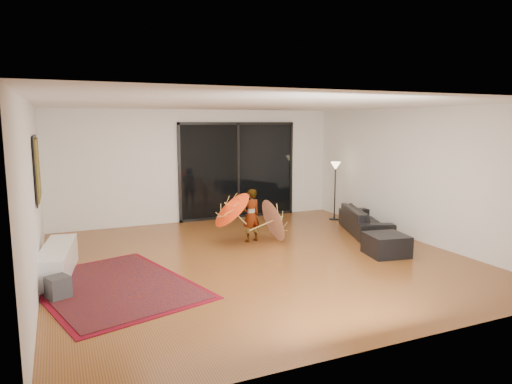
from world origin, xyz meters
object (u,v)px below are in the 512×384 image
media_console (57,261)px  ottoman (386,245)px  sofa (365,220)px  child (251,215)px

media_console → ottoman: size_ratio=2.48×
media_console → ottoman: media_console is taller
sofa → child: size_ratio=1.73×
sofa → child: (-2.58, 0.30, 0.27)m
media_console → ottoman: bearing=-3.6°
media_console → sofa: (6.20, 0.39, 0.04)m
ottoman → media_console: bearing=167.9°
sofa → ottoman: (-0.71, -1.57, -0.08)m
sofa → child: 2.62m
ottoman → child: size_ratio=0.63×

